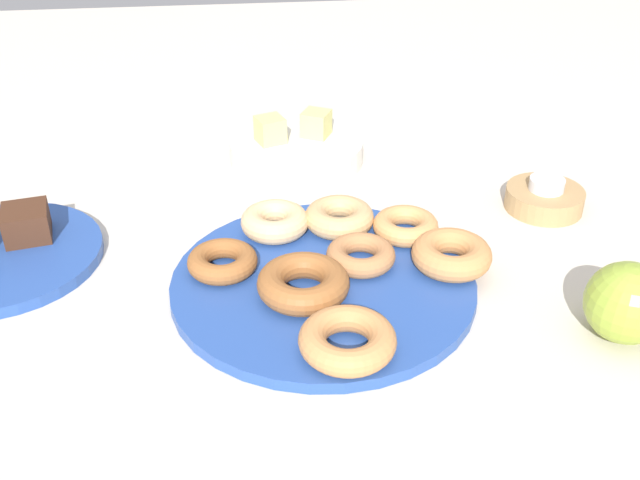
# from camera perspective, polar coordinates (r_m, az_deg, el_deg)

# --- Properties ---
(ground_plane) EXTENTS (2.40, 2.40, 0.00)m
(ground_plane) POSITION_cam_1_polar(r_m,az_deg,el_deg) (0.80, 0.25, -3.73)
(ground_plane) COLOR beige
(donut_plate) EXTENTS (0.33, 0.33, 0.01)m
(donut_plate) POSITION_cam_1_polar(r_m,az_deg,el_deg) (0.80, 0.25, -3.35)
(donut_plate) COLOR #284C9E
(donut_plate) RESTS_ON ground_plane
(donut_0) EXTENTS (0.13, 0.13, 0.03)m
(donut_0) POSITION_cam_1_polar(r_m,az_deg,el_deg) (0.69, 2.12, -7.66)
(donut_0) COLOR #C6844C
(donut_0) RESTS_ON donut_plate
(donut_1) EXTENTS (0.11, 0.11, 0.03)m
(donut_1) POSITION_cam_1_polar(r_m,az_deg,el_deg) (0.87, -3.48, 1.43)
(donut_1) COLOR #EABC84
(donut_1) RESTS_ON donut_plate
(donut_2) EXTENTS (0.10, 0.10, 0.02)m
(donut_2) POSITION_cam_1_polar(r_m,az_deg,el_deg) (0.81, 3.14, -1.16)
(donut_2) COLOR #B27547
(donut_2) RESTS_ON donut_plate
(donut_3) EXTENTS (0.10, 0.10, 0.02)m
(donut_3) POSITION_cam_1_polar(r_m,az_deg,el_deg) (0.81, -7.49, -1.63)
(donut_3) COLOR #995B2D
(donut_3) RESTS_ON donut_plate
(donut_4) EXTENTS (0.12, 0.12, 0.03)m
(donut_4) POSITION_cam_1_polar(r_m,az_deg,el_deg) (0.82, 10.05, -1.10)
(donut_4) COLOR #C6844C
(donut_4) RESTS_ON donut_plate
(donut_5) EXTENTS (0.09, 0.09, 0.02)m
(donut_5) POSITION_cam_1_polar(r_m,az_deg,el_deg) (0.87, 6.58, 1.09)
(donut_5) COLOR tan
(donut_5) RESTS_ON donut_plate
(donut_6) EXTENTS (0.13, 0.13, 0.03)m
(donut_6) POSITION_cam_1_polar(r_m,az_deg,el_deg) (0.76, -1.29, -3.32)
(donut_6) COLOR #995B2D
(donut_6) RESTS_ON donut_plate
(donut_7) EXTENTS (0.12, 0.12, 0.03)m
(donut_7) POSITION_cam_1_polar(r_m,az_deg,el_deg) (0.88, 1.49, 1.75)
(donut_7) COLOR tan
(donut_7) RESTS_ON donut_plate
(cake_plate) EXTENTS (0.23, 0.23, 0.01)m
(cake_plate) POSITION_cam_1_polar(r_m,az_deg,el_deg) (0.92, -23.34, -1.15)
(cake_plate) COLOR #284C9E
(cake_plate) RESTS_ON ground_plane
(brownie_far) EXTENTS (0.06, 0.06, 0.04)m
(brownie_far) POSITION_cam_1_polar(r_m,az_deg,el_deg) (0.92, -21.58, 1.23)
(brownie_far) COLOR #472819
(brownie_far) RESTS_ON cake_plate
(candle_holder) EXTENTS (0.10, 0.10, 0.03)m
(candle_holder) POSITION_cam_1_polar(r_m,az_deg,el_deg) (0.99, 16.81, 3.03)
(candle_holder) COLOR tan
(candle_holder) RESTS_ON ground_plane
(tealight) EXTENTS (0.04, 0.04, 0.01)m
(tealight) POSITION_cam_1_polar(r_m,az_deg,el_deg) (0.98, 17.00, 4.11)
(tealight) COLOR silver
(tealight) RESTS_ON candle_holder
(fruit_bowl) EXTENTS (0.19, 0.19, 0.03)m
(fruit_bowl) POSITION_cam_1_polar(r_m,az_deg,el_deg) (1.07, -1.99, 6.86)
(fruit_bowl) COLOR silver
(fruit_bowl) RESTS_ON ground_plane
(melon_chunk_left) EXTENTS (0.05, 0.05, 0.04)m
(melon_chunk_left) POSITION_cam_1_polar(r_m,az_deg,el_deg) (1.05, -3.84, 8.43)
(melon_chunk_left) COLOR #DBD67A
(melon_chunk_left) RESTS_ON fruit_bowl
(melon_chunk_right) EXTENTS (0.05, 0.05, 0.04)m
(melon_chunk_right) POSITION_cam_1_polar(r_m,az_deg,el_deg) (1.07, -0.30, 8.92)
(melon_chunk_right) COLOR #DBD67A
(melon_chunk_right) RESTS_ON fruit_bowl
(apple) EXTENTS (0.08, 0.08, 0.08)m
(apple) POSITION_cam_1_polar(r_m,az_deg,el_deg) (0.77, 22.46, -4.47)
(apple) COLOR #93AD38
(apple) RESTS_ON ground_plane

